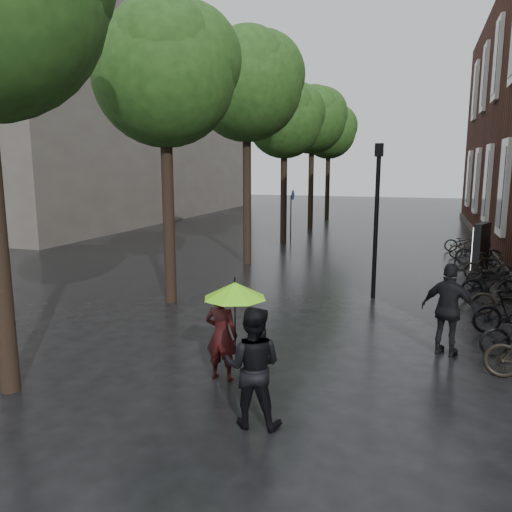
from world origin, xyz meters
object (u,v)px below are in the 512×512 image
at_px(person_burgundy, 222,335).
at_px(pedestrian_walking, 449,310).
at_px(parked_bicycles, 490,277).
at_px(lamp_post, 377,206).
at_px(person_black, 253,367).
at_px(ad_lightbox, 481,249).

height_order(person_burgundy, pedestrian_walking, pedestrian_walking).
relative_size(pedestrian_walking, parked_bicycles, 0.13).
xyz_separation_m(person_burgundy, lamp_post, (2.06, 6.60, 1.84)).
height_order(pedestrian_walking, parked_bicycles, pedestrian_walking).
bearing_deg(pedestrian_walking, person_black, 74.20).
relative_size(person_burgundy, pedestrian_walking, 0.88).
relative_size(person_burgundy, lamp_post, 0.38).
distance_m(person_burgundy, person_black, 1.70).
bearing_deg(person_burgundy, lamp_post, -105.12).
height_order(pedestrian_walking, lamp_post, lamp_post).
bearing_deg(lamp_post, pedestrian_walking, -65.82).
bearing_deg(person_burgundy, ad_lightbox, -113.56).
bearing_deg(ad_lightbox, parked_bicycles, -68.22).
bearing_deg(pedestrian_walking, lamp_post, -45.28).
bearing_deg(parked_bicycles, ad_lightbox, 90.73).
distance_m(parked_bicycles, lamp_post, 4.37).
xyz_separation_m(pedestrian_walking, ad_lightbox, (1.44, 8.50, -0.02)).
relative_size(person_burgundy, parked_bicycles, 0.11).
distance_m(person_black, ad_lightbox, 13.10).
distance_m(ad_lightbox, lamp_post, 5.77).
relative_size(pedestrian_walking, lamp_post, 0.43).
bearing_deg(pedestrian_walking, ad_lightbox, -79.06).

